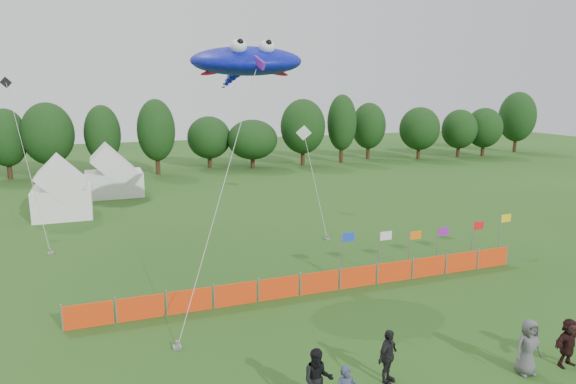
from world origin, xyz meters
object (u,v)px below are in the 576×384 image
object	(u,v)px
spectator_b	(318,380)
spectator_d	(388,356)
barrier_fence	(320,282)
spectator_f	(568,343)
tent_left	(62,192)
tent_right	(114,176)
stingray_kite	(245,62)
spectator_e	(528,347)

from	to	relation	value
spectator_b	spectator_d	world-z (taller)	spectator_b
barrier_fence	spectator_d	distance (m)	7.58
spectator_d	spectator_f	distance (m)	6.40
tent_left	spectator_b	bearing A→B (deg)	-73.60
barrier_fence	spectator_b	distance (m)	8.85
tent_right	stingray_kite	world-z (taller)	stingray_kite
spectator_b	spectator_f	distance (m)	8.99
barrier_fence	spectator_e	world-z (taller)	spectator_e
tent_left	barrier_fence	xyz separation A→B (m)	(11.83, -19.76, -1.31)
tent_left	spectator_b	size ratio (longest dim) A/B	2.12
tent_right	spectator_b	xyz separation A→B (m)	(4.35, -34.42, -0.78)
tent_right	spectator_f	xyz separation A→B (m)	(13.31, -35.16, -0.88)
barrier_fence	stingray_kite	world-z (taller)	stingray_kite
barrier_fence	stingray_kite	xyz separation A→B (m)	(-1.86, 5.49, 10.11)
spectator_b	spectator_e	distance (m)	7.30
tent_left	spectator_f	size ratio (longest dim) A/B	2.39
barrier_fence	spectator_d	size ratio (longest dim) A/B	12.16
spectator_e	stingray_kite	world-z (taller)	stingray_kite
tent_right	spectator_e	bearing A→B (deg)	-71.66
tent_right	spectator_e	world-z (taller)	tent_right
tent_right	spectator_d	size ratio (longest dim) A/B	2.70
tent_right	barrier_fence	size ratio (longest dim) A/B	0.22
spectator_e	stingray_kite	distance (m)	18.02
tent_left	stingray_kite	world-z (taller)	stingray_kite
spectator_d	spectator_e	bearing A→B (deg)	-44.05
tent_left	tent_right	distance (m)	7.64
barrier_fence	stingray_kite	bearing A→B (deg)	108.66
tent_left	spectator_e	xyz separation A→B (m)	(15.45, -28.46, -0.85)
tent_left	spectator_f	distance (m)	33.32
stingray_kite	tent_left	bearing A→B (deg)	124.95
stingray_kite	spectator_b	bearing A→B (deg)	-97.52
spectator_d	spectator_e	distance (m)	4.74
stingray_kite	tent_right	bearing A→B (deg)	106.39
tent_left	spectator_f	bearing A→B (deg)	-59.02
spectator_f	spectator_b	bearing A→B (deg)	171.30
spectator_b	spectator_e	size ratio (longest dim) A/B	1.00
barrier_fence	spectator_d	xyz separation A→B (m)	(-0.96, -7.51, 0.40)
spectator_b	tent_right	bearing A→B (deg)	115.73
spectator_e	tent_right	bearing A→B (deg)	113.10
tent_left	spectator_b	world-z (taller)	tent_left
spectator_b	spectator_f	bearing A→B (deg)	13.77
spectator_b	spectator_e	xyz separation A→B (m)	(7.27, -0.65, 0.00)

